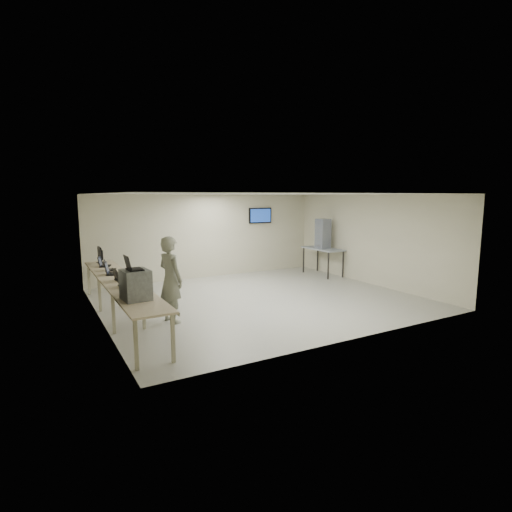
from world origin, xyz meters
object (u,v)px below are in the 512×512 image
side_table (323,250)px  workbench (120,283)px  soldier (171,280)px  equipment_box (136,285)px

side_table → workbench: bearing=-165.8°
workbench → soldier: (0.94, -0.72, 0.12)m
equipment_box → side_table: 8.14m
side_table → equipment_box: bearing=-153.0°
equipment_box → side_table: size_ratio=0.34×
workbench → soldier: size_ratio=3.16×
equipment_box → soldier: 1.54m
workbench → side_table: bearing=14.2°
workbench → soldier: 1.19m
workbench → soldier: bearing=-37.3°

